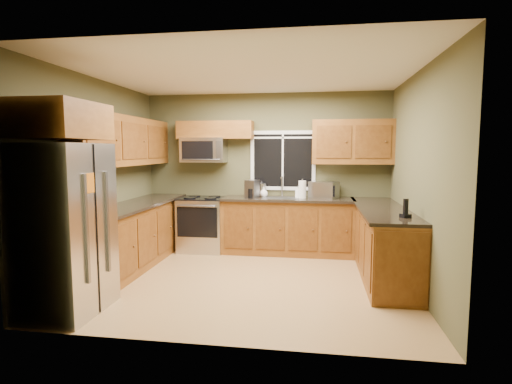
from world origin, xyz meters
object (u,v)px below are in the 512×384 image
(coffee_maker, at_px, (252,189))
(cordless_phone, at_px, (406,212))
(range, at_px, (203,224))
(toaster_oven, at_px, (324,190))
(kettle, at_px, (262,189))
(soap_bottle_a, at_px, (255,188))
(paper_towel_roll, at_px, (302,189))
(microwave, at_px, (204,150))
(soap_bottle_b, at_px, (298,192))
(refrigerator, at_px, (65,229))
(soap_bottle_c, at_px, (264,192))

(coffee_maker, height_order, cordless_phone, coffee_maker)
(range, height_order, toaster_oven, toaster_oven)
(kettle, distance_m, soap_bottle_a, 0.13)
(paper_towel_roll, height_order, soap_bottle_a, paper_towel_roll)
(microwave, xyz_separation_m, paper_towel_roll, (1.70, -0.14, -0.64))
(kettle, xyz_separation_m, soap_bottle_b, (0.63, -0.12, -0.03))
(microwave, bearing_deg, kettle, 2.53)
(soap_bottle_a, height_order, cordless_phone, soap_bottle_a)
(range, xyz_separation_m, coffee_maker, (0.87, -0.05, 0.61))
(microwave, height_order, cordless_phone, microwave)
(paper_towel_roll, xyz_separation_m, soap_bottle_a, (-0.80, 0.10, -0.00))
(coffee_maker, distance_m, soap_bottle_a, 0.16)
(paper_towel_roll, relative_size, cordless_phone, 1.43)
(soap_bottle_b, bearing_deg, microwave, 177.18)
(coffee_maker, height_order, paper_towel_roll, paper_towel_roll)
(paper_towel_roll, bearing_deg, range, 179.97)
(range, relative_size, coffee_maker, 3.18)
(microwave, bearing_deg, toaster_oven, -0.26)
(range, height_order, cordless_phone, cordless_phone)
(range, distance_m, soap_bottle_a, 1.09)
(coffee_maker, bearing_deg, soap_bottle_a, 79.11)
(refrigerator, height_order, soap_bottle_c, refrigerator)
(soap_bottle_b, distance_m, soap_bottle_c, 0.58)
(refrigerator, relative_size, soap_bottle_c, 10.59)
(paper_towel_roll, bearing_deg, microwave, 175.39)
(coffee_maker, bearing_deg, paper_towel_roll, 3.55)
(toaster_oven, relative_size, soap_bottle_c, 3.08)
(paper_towel_roll, bearing_deg, soap_bottle_b, 140.20)
(toaster_oven, distance_m, soap_bottle_c, 1.01)
(coffee_maker, relative_size, kettle, 1.08)
(microwave, bearing_deg, coffee_maker, -12.23)
(range, bearing_deg, coffee_maker, -3.45)
(soap_bottle_c, height_order, cordless_phone, cordless_phone)
(kettle, relative_size, paper_towel_roll, 0.85)
(soap_bottle_c, bearing_deg, soap_bottle_a, 179.15)
(toaster_oven, bearing_deg, range, -176.46)
(range, distance_m, paper_towel_roll, 1.81)
(coffee_maker, bearing_deg, refrigerator, -119.85)
(coffee_maker, bearing_deg, kettle, 60.84)
(kettle, bearing_deg, soap_bottle_a, -142.30)
(refrigerator, relative_size, soap_bottle_b, 9.51)
(soap_bottle_b, relative_size, soap_bottle_c, 1.11)
(toaster_oven, bearing_deg, refrigerator, -133.44)
(kettle, height_order, soap_bottle_b, kettle)
(range, bearing_deg, cordless_phone, -30.16)
(kettle, relative_size, soap_bottle_c, 1.60)
(microwave, bearing_deg, soap_bottle_b, -2.82)
(toaster_oven, height_order, soap_bottle_c, toaster_oven)
(refrigerator, distance_m, soap_bottle_c, 3.36)
(kettle, bearing_deg, coffee_maker, -119.16)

